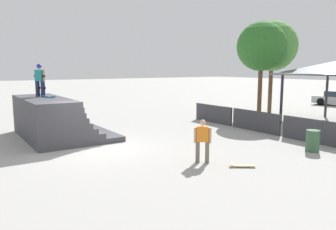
# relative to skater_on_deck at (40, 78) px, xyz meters

# --- Properties ---
(ground_plane) EXTENTS (160.00, 160.00, 0.00)m
(ground_plane) POSITION_rel_skater_on_deck_xyz_m (3.94, 1.09, -2.79)
(ground_plane) COLOR #A3A09B
(quarter_pipe_ramp) EXTENTS (5.42, 3.72, 1.89)m
(quarter_pipe_ramp) POSITION_rel_skater_on_deck_xyz_m (0.76, 0.29, -1.96)
(quarter_pipe_ramp) COLOR #424247
(quarter_pipe_ramp) RESTS_ON ground
(skater_on_deck) EXTENTS (0.64, 0.48, 1.56)m
(skater_on_deck) POSITION_rel_skater_on_deck_xyz_m (0.00, 0.00, 0.00)
(skater_on_deck) COLOR #1E2347
(skater_on_deck) RESTS_ON quarter_pipe_ramp
(skateboard_on_deck) EXTENTS (0.81, 0.51, 0.09)m
(skateboard_on_deck) POSITION_rel_skater_on_deck_xyz_m (0.65, 0.24, -0.84)
(skateboard_on_deck) COLOR blue
(skateboard_on_deck) RESTS_ON quarter_pipe_ramp
(bystander_walking) EXTENTS (0.47, 0.52, 1.51)m
(bystander_walking) POSITION_rel_skater_on_deck_xyz_m (7.90, 3.50, -1.95)
(bystander_walking) COLOR #6B6051
(bystander_walking) RESTS_ON ground
(skateboard_on_ground) EXTENTS (0.66, 0.80, 0.09)m
(skateboard_on_ground) POSITION_rel_skater_on_deck_xyz_m (9.03, 4.25, -2.73)
(skateboard_on_ground) COLOR silver
(skateboard_on_ground) RESTS_ON ground
(barrier_fence) EXTENTS (9.64, 0.12, 1.05)m
(barrier_fence) POSITION_rel_skater_on_deck_xyz_m (4.99, 9.48, -2.26)
(barrier_fence) COLOR #3D3D42
(barrier_fence) RESTS_ON ground
(tree_beside_pavilion) EXTENTS (3.48, 3.48, 6.52)m
(tree_beside_pavilion) POSITION_rel_skater_on_deck_xyz_m (1.06, 15.43, 1.97)
(tree_beside_pavilion) COLOR brown
(tree_beside_pavilion) RESTS_ON ground
(tree_far_back) EXTENTS (3.17, 3.17, 6.22)m
(tree_far_back) POSITION_rel_skater_on_deck_xyz_m (1.88, 13.37, 1.82)
(tree_far_back) COLOR brown
(tree_far_back) RESTS_ON ground
(trash_bin) EXTENTS (0.52, 0.52, 0.85)m
(trash_bin) POSITION_rel_skater_on_deck_xyz_m (9.12, 8.09, -2.36)
(trash_bin) COLOR #385B3D
(trash_bin) RESTS_ON ground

